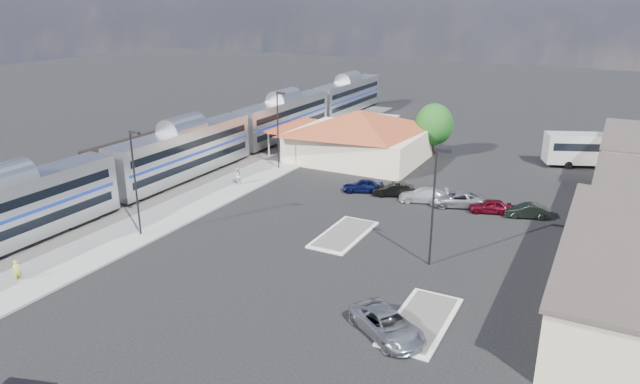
% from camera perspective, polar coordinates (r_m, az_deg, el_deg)
% --- Properties ---
extents(ground, '(280.00, 280.00, 0.00)m').
position_cam_1_polar(ground, '(48.09, -2.95, -4.31)').
color(ground, black).
rests_on(ground, ground).
extents(railbed, '(16.00, 100.00, 0.12)m').
position_cam_1_polar(railbed, '(66.14, -15.22, 1.65)').
color(railbed, '#4C4944').
rests_on(railbed, ground).
extents(platform, '(5.50, 92.00, 0.18)m').
position_cam_1_polar(platform, '(59.06, -10.05, 0.00)').
color(platform, gray).
rests_on(platform, ground).
extents(passenger_train, '(3.00, 104.00, 5.55)m').
position_cam_1_polar(passenger_train, '(63.47, -13.39, 3.73)').
color(passenger_train, silver).
rests_on(passenger_train, ground).
extents(freight_cars, '(2.80, 46.00, 4.00)m').
position_cam_1_polar(freight_cars, '(67.30, -17.55, 3.38)').
color(freight_cars, black).
rests_on(freight_cars, ground).
extents(station_depot, '(18.35, 12.24, 6.20)m').
position_cam_1_polar(station_depot, '(69.49, 3.84, 5.72)').
color(station_depot, beige).
rests_on(station_depot, ground).
extents(traffic_island_south, '(3.30, 7.50, 0.21)m').
position_cam_1_polar(traffic_island_south, '(47.95, 2.41, -4.24)').
color(traffic_island_south, silver).
rests_on(traffic_island_south, ground).
extents(traffic_island_north, '(3.30, 7.50, 0.21)m').
position_cam_1_polar(traffic_island_north, '(36.43, 10.09, -12.55)').
color(traffic_island_north, silver).
rests_on(traffic_island_north, ground).
extents(lamp_plat_s, '(1.08, 0.25, 9.00)m').
position_cam_1_polar(lamp_plat_s, '(48.29, -17.99, 1.61)').
color(lamp_plat_s, black).
rests_on(lamp_plat_s, ground).
extents(lamp_plat_n, '(1.08, 0.25, 9.00)m').
position_cam_1_polar(lamp_plat_n, '(64.98, -4.18, 6.78)').
color(lamp_plat_n, black).
rests_on(lamp_plat_n, ground).
extents(lamp_lot, '(1.08, 0.25, 9.00)m').
position_cam_1_polar(lamp_lot, '(41.68, 11.42, -0.52)').
color(lamp_lot, black).
rests_on(lamp_lot, ground).
extents(tree_depot, '(4.71, 4.71, 6.63)m').
position_cam_1_polar(tree_depot, '(72.29, 11.33, 6.64)').
color(tree_depot, '#382314').
rests_on(tree_depot, ground).
extents(suv, '(5.92, 5.15, 1.52)m').
position_cam_1_polar(suv, '(34.54, 6.72, -13.00)').
color(suv, '#A4A7AC').
rests_on(suv, ground).
extents(coach_bus, '(12.30, 7.05, 3.91)m').
position_cam_1_polar(coach_bus, '(74.15, 26.17, 3.95)').
color(coach_bus, silver).
rests_on(coach_bus, ground).
extents(person_a, '(0.58, 0.67, 1.56)m').
position_cam_1_polar(person_a, '(45.11, -28.04, -6.96)').
color(person_a, gold).
rests_on(person_a, platform).
extents(person_b, '(0.85, 0.99, 1.79)m').
position_cam_1_polar(person_b, '(60.68, -8.28, 1.59)').
color(person_b, beige).
rests_on(person_b, platform).
extents(parked_car_a, '(4.49, 3.21, 1.42)m').
position_cam_1_polar(parked_car_a, '(58.39, 4.32, 0.66)').
color(parked_car_a, '#0C133F').
rests_on(parked_car_a, ground).
extents(parked_car_b, '(4.38, 2.98, 1.37)m').
position_cam_1_polar(parked_car_b, '(57.55, 7.36, 0.26)').
color(parked_car_b, black).
rests_on(parked_car_b, ground).
extents(parked_car_c, '(5.10, 3.36, 1.37)m').
position_cam_1_polar(parked_car_c, '(56.32, 10.30, -0.31)').
color(parked_car_c, white).
rests_on(parked_car_c, ground).
extents(parked_car_d, '(5.69, 4.12, 1.44)m').
position_cam_1_polar(parked_car_d, '(55.80, 13.52, -0.69)').
color(parked_car_d, '#9A9CA3').
rests_on(parked_car_d, ground).
extents(parked_car_e, '(4.12, 2.66, 1.31)m').
position_cam_1_polar(parked_car_e, '(54.93, 16.65, -1.36)').
color(parked_car_e, maroon).
rests_on(parked_car_e, ground).
extents(parked_car_f, '(4.20, 2.52, 1.31)m').
position_cam_1_polar(parked_car_f, '(54.79, 19.98, -1.77)').
color(parked_car_f, black).
rests_on(parked_car_f, ground).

